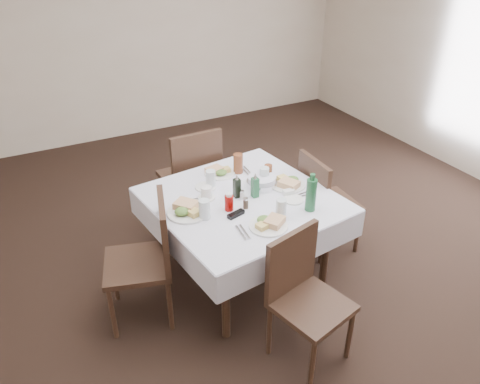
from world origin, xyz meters
The scene contains 33 objects.
ground_plane centered at (0.00, 0.00, 0.00)m, with size 7.00×7.00×0.00m, color black.
room_shell centered at (0.00, 0.00, 1.71)m, with size 6.04×7.04×2.80m.
dining_table centered at (-0.21, 0.12, 0.68)m, with size 1.45×1.45×0.76m.
chair_north centered at (-0.27, 0.99, 0.58)m, with size 0.50×0.50×1.02m.
chair_south centered at (-0.22, -0.73, 0.53)m, with size 0.53×0.53×0.92m.
chair_east centered at (0.58, 0.14, 0.53)m, with size 0.45×0.45×0.92m.
chair_west centered at (-0.99, 0.05, 0.56)m, with size 0.57×0.57×0.98m.
meal_north centered at (-0.20, 0.55, 0.78)m, with size 0.25×0.25×0.06m.
meal_south centered at (-0.23, -0.30, 0.79)m, with size 0.27×0.27×0.06m.
meal_east centered at (0.20, 0.12, 0.79)m, with size 0.28×0.28×0.06m.
meal_west centered at (-0.66, 0.12, 0.79)m, with size 0.30×0.30×0.07m.
side_plate_a centered at (-0.40, 0.39, 0.77)m, with size 0.17×0.17×0.01m.
side_plate_b centered at (0.11, -0.09, 0.77)m, with size 0.16×0.16×0.01m.
water_n centered at (-0.35, 0.39, 0.83)m, with size 0.08×0.08×0.14m.
water_s centered at (-0.08, -0.23, 0.83)m, with size 0.07×0.07×0.14m.
water_e centered at (0.05, 0.24, 0.83)m, with size 0.08×0.08×0.14m.
water_w centered at (-0.58, 0.00, 0.84)m, with size 0.08×0.08×0.15m.
iced_tea_a centered at (-0.05, 0.51, 0.85)m, with size 0.08×0.08×0.17m.
iced_tea_b centered at (0.11, 0.28, 0.83)m, with size 0.06×0.06×0.13m.
bread_basket centered at (0.01, 0.22, 0.80)m, with size 0.24×0.24×0.08m.
oil_cruet_dark centered at (-0.24, 0.16, 0.85)m, with size 0.05×0.05×0.20m.
oil_cruet_green centered at (-0.12, 0.10, 0.85)m, with size 0.05×0.05×0.20m.
ketchup_bottle centered at (-0.38, 0.02, 0.83)m, with size 0.06×0.06×0.14m.
salt_shaker centered at (-0.22, 0.11, 0.80)m, with size 0.03×0.03×0.07m.
pepper_shaker centered at (-0.26, -0.02, 0.80)m, with size 0.04×0.04×0.09m.
coffee_mug centered at (-0.45, 0.25, 0.81)m, with size 0.14×0.13×0.10m.
sunglasses centered at (-0.37, -0.08, 0.78)m, with size 0.14×0.08×0.03m.
green_bottle centered at (0.15, -0.25, 0.89)m, with size 0.08×0.08×0.29m.
sugar_caddy centered at (0.13, 0.00, 0.79)m, with size 0.09×0.05×0.04m.
cutlery_n centered at (0.02, 0.49, 0.77)m, with size 0.06×0.17×0.01m.
cutlery_s centered at (-0.42, -0.29, 0.77)m, with size 0.06×0.19×0.01m.
cutlery_e centered at (0.18, -0.06, 0.77)m, with size 0.21×0.07×0.01m.
cutlery_w centered at (-0.59, 0.26, 0.77)m, with size 0.17×0.06×0.01m.
Camera 1 is at (-1.64, -2.58, 2.60)m, focal length 35.00 mm.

